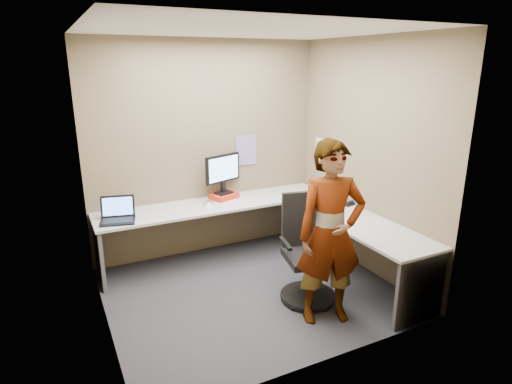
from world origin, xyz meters
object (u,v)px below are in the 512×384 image
monitor (223,171)px  desk (270,224)px  office_chair (307,258)px  person (331,234)px

monitor → desk: bearing=-89.0°
office_chair → person: (-0.03, -0.42, 0.43)m
desk → monitor: monitor is taller
office_chair → person: person is taller
desk → person: 1.20m
monitor → office_chair: monitor is taller
office_chair → desk: bearing=106.1°
desk → office_chair: size_ratio=2.69×
monitor → office_chair: (0.32, -1.50, -0.64)m
monitor → office_chair: size_ratio=0.46×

